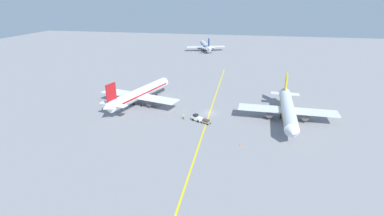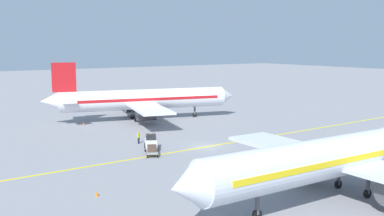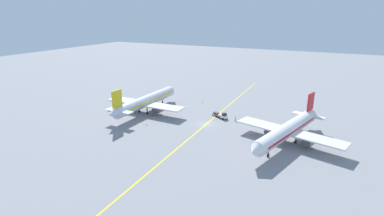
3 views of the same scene
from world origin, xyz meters
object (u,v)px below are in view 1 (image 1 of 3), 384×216
traffic_cone_near_nose (267,113)px  traffic_cone_by_wingtip (240,144)px  ground_crew_worker (183,116)px  airplane_adjacent_stand (288,109)px  baggage_tug_white (197,118)px  airplane_at_gate (140,94)px  traffic_cone_far_edge (260,106)px  airplane_distant_taxiing (206,46)px  baggage_cart_trailing (206,121)px  traffic_cone_mid_apron (125,115)px

traffic_cone_near_nose → traffic_cone_by_wingtip: bearing=-107.6°
ground_crew_worker → traffic_cone_by_wingtip: size_ratio=3.05×
airplane_adjacent_stand → baggage_tug_white: (-25.62, -5.25, -2.81)m
airplane_at_gate → traffic_cone_far_edge: 40.00m
airplane_distant_taxiing → traffic_cone_near_nose: size_ratio=56.72×
traffic_cone_near_nose → traffic_cone_far_edge: same height
airplane_distant_taxiing → traffic_cone_far_edge: size_ratio=56.72×
airplane_at_gate → baggage_cart_trailing: airplane_at_gate is taller
airplane_adjacent_stand → traffic_cone_near_nose: (-5.33, 4.21, -3.43)m
airplane_distant_taxiing → baggage_cart_trailing: 121.29m
airplane_at_gate → airplane_adjacent_stand: size_ratio=0.99×
traffic_cone_far_edge → traffic_cone_near_nose: bearing=-71.2°
airplane_distant_taxiing → traffic_cone_far_edge: airplane_distant_taxiing is taller
baggage_cart_trailing → traffic_cone_by_wingtip: 15.40m
airplane_at_gate → baggage_cart_trailing: size_ratio=11.86×
traffic_cone_mid_apron → traffic_cone_by_wingtip: 37.36m
airplane_distant_taxiing → ground_crew_worker: airplane_distant_taxiing is taller
baggage_tug_white → ground_crew_worker: baggage_tug_white is taller
airplane_adjacent_stand → baggage_cart_trailing: size_ratio=12.01×
airplane_at_gate → airplane_distant_taxiing: 108.11m
ground_crew_worker → traffic_cone_far_edge: (22.34, 15.11, -0.63)m
airplane_distant_taxiing → traffic_cone_mid_apron: 119.10m
airplane_adjacent_stand → ground_crew_worker: airplane_adjacent_stand is taller
airplane_at_gate → airplane_adjacent_stand: (46.87, -4.97, 0.00)m
airplane_adjacent_stand → airplane_distant_taxiing: (-41.88, 112.97, -0.37)m
airplane_distant_taxiing → baggage_cart_trailing: bearing=-80.9°
airplane_adjacent_stand → traffic_cone_mid_apron: bearing=-172.9°
airplane_distant_taxiing → baggage_tug_white: size_ratio=9.30×
traffic_cone_near_nose → airplane_at_gate: bearing=178.9°
baggage_tug_white → baggage_cart_trailing: 3.30m
airplane_at_gate → airplane_distant_taxiing: size_ratio=1.12×
baggage_cart_trailing → traffic_cone_mid_apron: baggage_cart_trailing is taller
baggage_cart_trailing → traffic_cone_near_nose: 20.54m
traffic_cone_mid_apron → baggage_cart_trailing: bearing=-1.9°
baggage_tug_white → traffic_cone_far_edge: bearing=40.2°
baggage_tug_white → ground_crew_worker: (-4.09, 0.32, 0.01)m
ground_crew_worker → traffic_cone_far_edge: 26.98m
ground_crew_worker → traffic_cone_mid_apron: bearing=-176.7°
airplane_at_gate → airplane_distant_taxiing: bearing=87.4°
airplane_distant_taxiing → traffic_cone_by_wingtip: airplane_distant_taxiing is taller
traffic_cone_near_nose → traffic_cone_by_wingtip: size_ratio=1.00×
airplane_at_gate → traffic_cone_near_nose: 41.70m
airplane_adjacent_stand → traffic_cone_near_nose: size_ratio=64.49×
airplane_distant_taxiing → traffic_cone_near_nose: airplane_distant_taxiing is taller
baggage_cart_trailing → traffic_cone_far_edge: size_ratio=5.37×
airplane_at_gate → airplane_adjacent_stand: 47.14m
airplane_adjacent_stand → traffic_cone_by_wingtip: 22.35m
traffic_cone_mid_apron → airplane_at_gate: bearing=85.5°
airplane_at_gate → baggage_cart_trailing: (24.19, -11.73, -2.95)m
airplane_adjacent_stand → traffic_cone_mid_apron: airplane_adjacent_stand is taller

